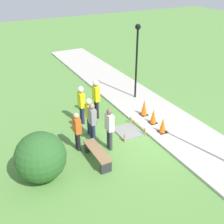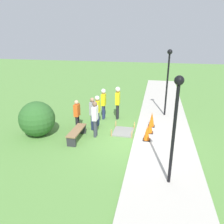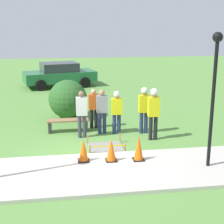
{
  "view_description": "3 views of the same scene",
  "coord_description": "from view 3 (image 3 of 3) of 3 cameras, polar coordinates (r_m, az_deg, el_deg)",
  "views": [
    {
      "loc": [
        -7.85,
        6.01,
        6.44
      ],
      "look_at": [
        1.17,
        1.24,
        1.0
      ],
      "focal_mm": 45.0,
      "sensor_mm": 36.0,
      "label": 1
    },
    {
      "loc": [
        -9.03,
        -0.85,
        4.67
      ],
      "look_at": [
        1.18,
        1.25,
        0.94
      ],
      "focal_mm": 35.0,
      "sensor_mm": 36.0,
      "label": 2
    },
    {
      "loc": [
        -0.5,
        -10.19,
        4.18
      ],
      "look_at": [
        1.25,
        1.54,
        1.02
      ],
      "focal_mm": 55.0,
      "sensor_mm": 36.0,
      "label": 3
    }
  ],
  "objects": [
    {
      "name": "ground_plane",
      "position": [
        11.02,
        -5.3,
        -7.4
      ],
      "size": [
        60.0,
        60.0,
        0.0
      ],
      "primitive_type": "plane",
      "color": "#5B8E42"
    },
    {
      "name": "sidewalk",
      "position": [
        9.77,
        -4.83,
        -10.11
      ],
      "size": [
        28.0,
        2.69,
        0.1
      ],
      "color": "#BCB7AD",
      "rests_on": "ground_plane"
    },
    {
      "name": "wet_concrete_patch",
      "position": [
        11.65,
        -1.06,
        -5.89
      ],
      "size": [
        1.2,
        1.04,
        0.35
      ],
      "color": "gray",
      "rests_on": "ground_plane"
    },
    {
      "name": "traffic_cone_near_patch",
      "position": [
        10.32,
        -4.77,
        -6.37
      ],
      "size": [
        0.34,
        0.34,
        0.69
      ],
      "color": "black",
      "rests_on": "sidewalk"
    },
    {
      "name": "traffic_cone_far_patch",
      "position": [
        10.3,
        -0.12,
        -6.35
      ],
      "size": [
        0.34,
        0.34,
        0.68
      ],
      "color": "black",
      "rests_on": "sidewalk"
    },
    {
      "name": "traffic_cone_sidewalk_edge",
      "position": [
        10.37,
        4.46,
        -5.96
      ],
      "size": [
        0.34,
        0.34,
        0.78
      ],
      "color": "black",
      "rests_on": "sidewalk"
    },
    {
      "name": "park_bench",
      "position": [
        13.37,
        -7.34,
        -1.86
      ],
      "size": [
        1.58,
        0.44,
        0.49
      ],
      "color": "#2D2D33",
      "rests_on": "ground_plane"
    },
    {
      "name": "worker_supervisor",
      "position": [
        12.97,
        5.35,
        0.99
      ],
      "size": [
        0.4,
        0.26,
        1.79
      ],
      "color": "navy",
      "rests_on": "ground_plane"
    },
    {
      "name": "worker_assistant",
      "position": [
        12.87,
        0.78,
        0.51
      ],
      "size": [
        0.4,
        0.24,
        1.66
      ],
      "color": "navy",
      "rests_on": "ground_plane"
    },
    {
      "name": "worker_trainee",
      "position": [
        12.25,
        6.95,
        0.52
      ],
      "size": [
        0.4,
        0.27,
        1.9
      ],
      "color": "black",
      "rests_on": "ground_plane"
    },
    {
      "name": "bystander_in_orange_shirt",
      "position": [
        13.61,
        -3.07,
        0.95
      ],
      "size": [
        0.4,
        0.22,
        1.59
      ],
      "color": "black",
      "rests_on": "ground_plane"
    },
    {
      "name": "bystander_in_gray_shirt",
      "position": [
        12.48,
        -5.05,
        0.11
      ],
      "size": [
        0.4,
        0.23,
        1.75
      ],
      "color": "#383D47",
      "rests_on": "ground_plane"
    },
    {
      "name": "bystander_in_white_shirt",
      "position": [
        12.9,
        -1.68,
        0.51
      ],
      "size": [
        0.4,
        0.22,
        1.7
      ],
      "color": "navy",
      "rests_on": "ground_plane"
    },
    {
      "name": "lamppost_near",
      "position": [
        9.78,
        16.65,
        5.01
      ],
      "size": [
        0.28,
        0.28,
        3.8
      ],
      "color": "black",
      "rests_on": "sidewalk"
    },
    {
      "name": "parked_car_green",
      "position": [
        22.69,
        -8.71,
        6.23
      ],
      "size": [
        4.87,
        2.95,
        1.56
      ],
      "rotation": [
        0.0,
        0.0,
        0.22
      ],
      "color": "#236B3D",
      "rests_on": "ground_plane"
    },
    {
      "name": "shrub_rounded_near",
      "position": [
        15.18,
        -7.34,
        2.14
      ],
      "size": [
        1.7,
        1.7,
        1.7
      ],
      "color": "#2D6028",
      "rests_on": "ground_plane"
    }
  ]
}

